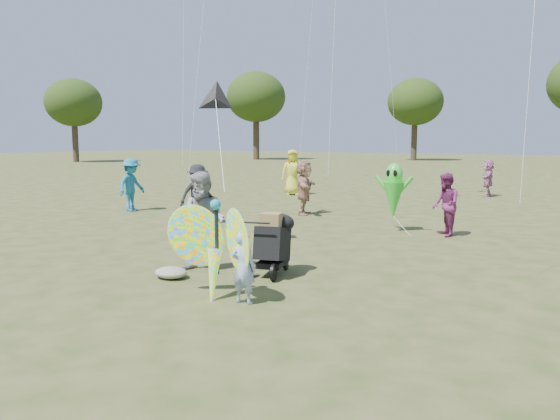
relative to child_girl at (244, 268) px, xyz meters
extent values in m
plane|color=#51592B|center=(-0.37, 0.42, -0.52)|extent=(160.00, 160.00, 0.00)
imported|color=#96A9D4|center=(0.00, 0.00, 0.00)|extent=(0.39, 0.27, 1.05)
imported|color=#96959B|center=(-1.70, 1.18, 0.37)|extent=(0.95, 0.79, 1.78)
ellipsoid|color=gray|center=(-1.89, 0.53, -0.43)|extent=(0.59, 0.48, 0.19)
imported|color=black|center=(-5.29, 5.32, 0.31)|extent=(1.02, 1.23, 1.66)
imported|color=tan|center=(-3.76, 8.58, 0.32)|extent=(1.01, 1.65, 1.69)
imported|color=#742659|center=(1.00, 7.02, 0.25)|extent=(0.89, 0.94, 1.54)
imported|color=yellow|center=(-7.08, 13.57, 0.43)|extent=(1.10, 0.98, 1.90)
imported|color=#1B6D93|center=(-8.99, 6.38, 0.33)|extent=(0.74, 1.16, 1.71)
imported|color=#B7699A|center=(0.04, 17.21, 0.23)|extent=(0.69, 1.45, 1.50)
cube|color=black|center=(-0.52, 1.60, 0.03)|extent=(0.68, 0.95, 0.71)
cube|color=black|center=(-0.52, 1.60, -0.30)|extent=(0.59, 0.77, 0.10)
ellipsoid|color=black|center=(-0.52, 1.85, 0.36)|extent=(0.51, 0.45, 0.33)
cylinder|color=black|center=(-0.76, 1.25, -0.37)|extent=(0.13, 0.30, 0.30)
cylinder|color=black|center=(-0.28, 1.25, -0.37)|extent=(0.13, 0.30, 0.30)
cylinder|color=black|center=(-0.52, 2.05, -0.41)|extent=(0.11, 0.23, 0.22)
cylinder|color=black|center=(-0.52, 1.12, 0.46)|extent=(0.43, 0.15, 0.03)
cube|color=#987A49|center=(-0.52, 1.55, 0.44)|extent=(0.41, 0.36, 0.26)
ellipsoid|color=#DC5822|center=(-0.92, 0.06, 0.37)|extent=(0.98, 0.71, 1.24)
ellipsoid|color=#DC5822|center=(-0.16, 0.06, 0.37)|extent=(0.98, 0.71, 1.24)
cylinder|color=black|center=(-0.54, 0.08, 0.32)|extent=(0.06, 0.06, 1.00)
cone|color=#DC5822|center=(-0.49, -0.09, -0.22)|extent=(0.36, 0.49, 0.93)
sphere|color=teal|center=(-0.54, 0.06, 0.87)|extent=(0.16, 0.16, 0.16)
cone|color=black|center=(-2.86, 3.06, 2.66)|extent=(0.89, 0.62, 0.81)
cylinder|color=silver|center=(-2.08, 2.17, 1.79)|extent=(1.58, 1.80, 1.76)
cone|color=green|center=(-0.30, 6.99, 0.28)|extent=(0.56, 0.56, 0.95)
ellipsoid|color=green|center=(-0.30, 6.99, 0.93)|extent=(0.44, 0.39, 0.57)
ellipsoid|color=black|center=(-0.39, 6.81, 0.98)|extent=(0.10, 0.05, 0.17)
ellipsoid|color=black|center=(-0.21, 6.81, 0.98)|extent=(0.10, 0.05, 0.17)
cylinder|color=green|center=(-0.60, 6.99, 0.68)|extent=(0.43, 0.10, 0.49)
cylinder|color=green|center=(0.00, 6.99, 0.68)|extent=(0.43, 0.10, 0.49)
cylinder|color=silver|center=(0.00, 6.79, -0.32)|extent=(0.61, 0.41, 0.41)
cylinder|color=silver|center=(-2.93, 8.90, 5.85)|extent=(1.15, 2.97, 10.15)
cylinder|color=#3A2D21|center=(-30.37, 45.42, 1.58)|extent=(0.70, 0.70, 4.20)
ellipsoid|color=#2B4214|center=(-30.37, 45.42, 6.48)|extent=(6.60, 6.60, 5.61)
cylinder|color=#3A2D21|center=(-14.37, 52.42, 1.37)|extent=(0.63, 0.63, 3.78)
ellipsoid|color=#2B4214|center=(-14.37, 52.42, 5.78)|extent=(5.94, 5.94, 5.05)
cylinder|color=#3A2D21|center=(-42.37, 30.42, 1.26)|extent=(0.59, 0.59, 3.57)
ellipsoid|color=#2B4214|center=(-42.37, 30.42, 5.43)|extent=(5.61, 5.61, 4.77)
camera|label=1|loc=(4.41, -6.21, 1.83)|focal=35.00mm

